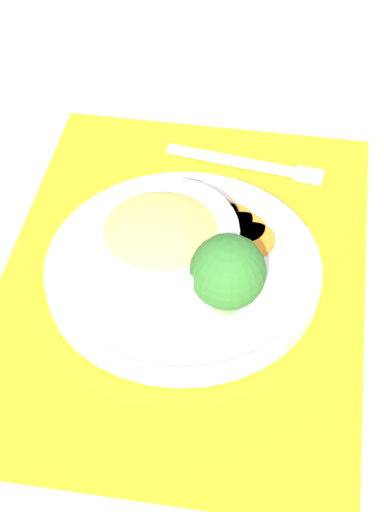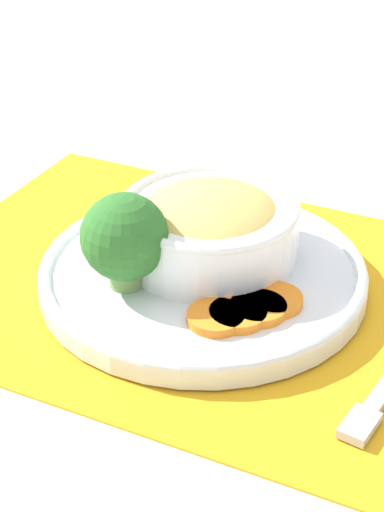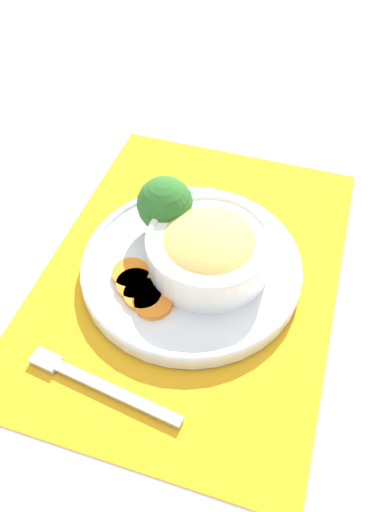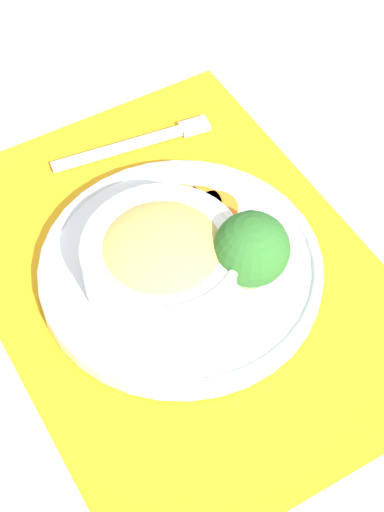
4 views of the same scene
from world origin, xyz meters
name	(u,v)px [view 1 (image 1 of 4)]	position (x,y,z in m)	size (l,w,h in m)	color
ground_plane	(183,278)	(0.00, 0.00, 0.00)	(4.00, 4.00, 0.00)	white
placemat	(183,276)	(0.00, 0.00, 0.00)	(0.52, 0.40, 0.00)	orange
plate	(183,267)	(0.00, 0.00, 0.02)	(0.28, 0.28, 0.02)	silver
bowl	(161,242)	(0.01, -0.02, 0.05)	(0.15, 0.15, 0.06)	white
broccoli_floret	(228,272)	(0.04, 0.05, 0.06)	(0.07, 0.07, 0.08)	#759E51
carrot_slice_near	(253,240)	(-0.05, 0.06, 0.02)	(0.05, 0.05, 0.01)	orange
carrot_slice_middle	(243,229)	(-0.06, 0.05, 0.02)	(0.05, 0.05, 0.01)	orange
carrot_slice_far	(231,221)	(-0.07, 0.03, 0.02)	(0.05, 0.05, 0.01)	orange
carrot_slice_extra	(217,214)	(-0.07, 0.02, 0.02)	(0.05, 0.05, 0.01)	orange
fork	(260,166)	(-0.18, 0.05, 0.01)	(0.03, 0.18, 0.01)	#B7B7BC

